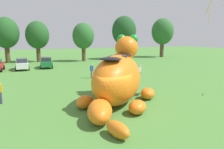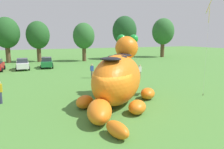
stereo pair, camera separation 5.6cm
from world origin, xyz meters
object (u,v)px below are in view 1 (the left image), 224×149
car_green (46,62)px  spectator_mid_field (105,77)px  spectator_near_inflatable (129,61)px  spectator_wandering (0,93)px  spectator_by_cars (139,72)px  giant_inflatable_creature (118,79)px  car_white (22,64)px  tethered_flying_kite (210,5)px  spectator_far_side (92,71)px

car_green → spectator_mid_field: 16.00m
spectator_near_inflatable → spectator_wandering: same height
spectator_by_cars → spectator_near_inflatable: bearing=67.6°
giant_inflatable_creature → spectator_mid_field: size_ratio=5.54×
spectator_mid_field → car_white: bearing=117.2°
spectator_wandering → spectator_near_inflatable: bearing=38.5°
spectator_near_inflatable → tethered_flying_kite: bearing=-99.8°
giant_inflatable_creature → spectator_near_inflatable: bearing=59.4°
tethered_flying_kite → giant_inflatable_creature: bearing=172.4°
spectator_near_inflatable → car_white: bearing=171.8°
spectator_by_cars → tethered_flying_kite: 10.70m
car_green → giant_inflatable_creature: bearing=-83.2°
car_green → tethered_flying_kite: bearing=-65.7°
car_green → spectator_far_side: car_green is taller
car_white → spectator_far_side: (7.59, -10.75, -0.01)m
giant_inflatable_creature → spectator_near_inflatable: giant_inflatable_creature is taller
giant_inflatable_creature → spectator_far_side: giant_inflatable_creature is taller
spectator_by_cars → tethered_flying_kite: (1.23, -8.38, 6.54)m
car_white → spectator_by_cars: 18.50m
spectator_wandering → tethered_flying_kite: (15.63, -4.39, 6.54)m
spectator_mid_field → spectator_by_cars: bearing=15.0°
spectator_near_inflatable → spectator_far_side: size_ratio=1.00×
spectator_wandering → car_white: bearing=84.1°
car_white → spectator_wandering: car_white is taller
spectator_near_inflatable → spectator_mid_field: 15.63m
car_white → car_green: size_ratio=0.96×
car_green → spectator_by_cars: size_ratio=2.50×
spectator_mid_field → spectator_far_side: same height
car_white → car_green: (3.65, 0.60, 0.00)m
spectator_wandering → spectator_far_side: size_ratio=1.00×
car_white → tethered_flying_kite: 26.74m
spectator_near_inflatable → giant_inflatable_creature: bearing=-120.6°
car_green → spectator_far_side: 12.01m
giant_inflatable_creature → car_green: 21.72m
spectator_by_cars → spectator_far_side: size_ratio=1.00×
spectator_wandering → spectator_far_side: same height
spectator_by_cars → spectator_wandering: (-14.40, -3.99, 0.00)m
spectator_wandering → tethered_flying_kite: 17.50m
car_white → spectator_mid_field: size_ratio=2.40×
car_green → spectator_mid_field: bearing=-75.5°
giant_inflatable_creature → car_green: size_ratio=2.22×
spectator_near_inflatable → spectator_far_side: same height
spectator_far_side → spectator_mid_field: bearing=-89.1°
spectator_mid_field → spectator_wandering: size_ratio=1.00×
giant_inflatable_creature → car_white: giant_inflatable_creature is taller
spectator_by_cars → tethered_flying_kite: tethered_flying_kite is taller
giant_inflatable_creature → spectator_by_cars: bearing=49.3°
giant_inflatable_creature → tethered_flying_kite: tethered_flying_kite is taller
spectator_wandering → tethered_flying_kite: tethered_flying_kite is taller
spectator_mid_field → tethered_flying_kite: (6.15, -7.06, 6.54)m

